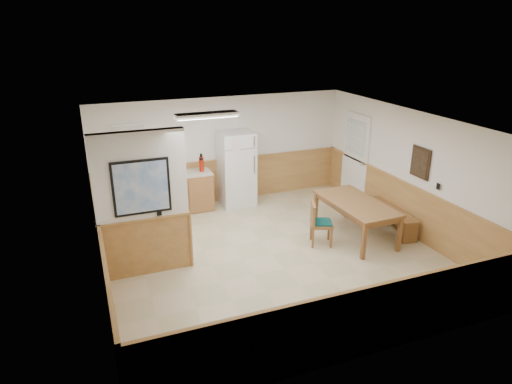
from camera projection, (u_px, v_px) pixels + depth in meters
name	position (u px, v px, depth m)	size (l,w,h in m)	color
ground	(272.00, 254.00, 8.56)	(6.00, 6.00, 0.00)	beige
ceiling	(273.00, 122.00, 7.68)	(6.00, 6.00, 0.02)	silver
back_wall	(222.00, 150.00, 10.73)	(6.00, 0.02, 2.50)	white
right_wall	(410.00, 173.00, 9.14)	(0.02, 6.00, 2.50)	white
left_wall	(95.00, 216.00, 7.09)	(0.02, 6.00, 2.50)	white
wainscot_back	(223.00, 180.00, 10.98)	(6.00, 0.04, 1.00)	tan
wainscot_right	(405.00, 207.00, 9.40)	(0.04, 6.00, 1.00)	tan
wainscot_left	(103.00, 259.00, 7.36)	(0.04, 6.00, 1.00)	tan
partition_wall	(143.00, 206.00, 7.52)	(1.50, 0.20, 2.50)	white
kitchen_counter	(176.00, 192.00, 10.32)	(2.20, 0.61, 1.00)	#AA6D3C
exterior_door	(355.00, 158.00, 10.85)	(0.07, 1.02, 2.15)	white
kitchen_window	(130.00, 146.00, 9.89)	(0.80, 0.04, 1.00)	white
wall_painting	(420.00, 163.00, 8.76)	(0.04, 0.50, 0.60)	#312213
fluorescent_fixture	(207.00, 115.00, 8.56)	(1.20, 0.30, 0.09)	white
refrigerator	(236.00, 169.00, 10.62)	(0.77, 0.72, 1.75)	white
dining_table	(356.00, 206.00, 9.03)	(0.98, 1.87, 0.75)	olive
dining_bench	(393.00, 213.00, 9.51)	(0.52, 1.52, 0.45)	olive
dining_chair	(317.00, 220.00, 8.79)	(0.67, 0.57, 0.85)	olive
fire_extinguisher	(201.00, 164.00, 10.28)	(0.13, 0.13, 0.42)	#AA1A09
soap_bottle	(124.00, 174.00, 9.78)	(0.07, 0.07, 0.24)	#198A34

